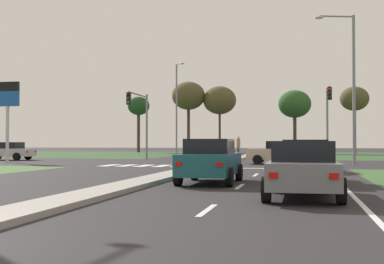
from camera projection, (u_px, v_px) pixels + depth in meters
name	position (u px, v px, depth m)	size (l,w,h in m)	color
ground_plane	(222.00, 163.00, 35.81)	(200.00, 200.00, 0.00)	#282628
grass_verge_far_left	(55.00, 154.00, 65.11)	(35.00, 35.00, 0.01)	#2D4C28
median_island_near	(137.00, 183.00, 17.24)	(1.20, 22.00, 0.14)	gray
median_island_far	(254.00, 154.00, 60.25)	(1.20, 36.00, 0.14)	#ADA89E
lane_dash_near	(207.00, 210.00, 10.80)	(0.14, 2.00, 0.01)	silver
lane_dash_second	(240.00, 186.00, 16.67)	(0.14, 2.00, 0.01)	silver
lane_dash_third	(256.00, 175.00, 22.53)	(0.14, 2.00, 0.01)	silver
lane_dash_fourth	(265.00, 168.00, 28.40)	(0.14, 2.00, 0.01)	silver
edge_line_right	(343.00, 186.00, 16.78)	(0.14, 24.00, 0.01)	silver
stop_bar_near	(270.00, 168.00, 28.17)	(6.40, 0.50, 0.01)	silver
crosswalk_bar_near	(110.00, 165.00, 32.07)	(0.70, 2.80, 0.01)	silver
crosswalk_bar_second	(127.00, 166.00, 31.83)	(0.70, 2.80, 0.01)	silver
crosswalk_bar_third	(144.00, 166.00, 31.59)	(0.70, 2.80, 0.01)	silver
crosswalk_bar_fourth	(162.00, 166.00, 31.35)	(0.70, 2.80, 0.01)	silver
crosswalk_bar_fifth	(180.00, 166.00, 31.11)	(0.70, 2.80, 0.01)	silver
crosswalk_bar_sixth	(198.00, 166.00, 30.86)	(0.70, 2.80, 0.01)	silver
crosswalk_bar_seventh	(217.00, 166.00, 30.62)	(0.70, 2.80, 0.01)	silver
car_teal_near	(210.00, 161.00, 18.04)	(1.95, 4.27, 1.58)	#19565B
car_white_second	(211.00, 150.00, 44.45)	(2.09, 4.31, 1.60)	silver
car_beige_third	(280.00, 152.00, 34.00)	(4.35, 2.08, 1.55)	#BCAD8E
car_navy_fourth	(224.00, 149.00, 52.07)	(1.99, 4.37, 1.49)	#161E47
car_black_fifth	(305.00, 161.00, 18.34)	(1.96, 4.49, 1.55)	black
car_grey_sixth	(303.00, 169.00, 13.26)	(1.95, 4.23, 1.49)	slate
car_blue_seventh	(304.00, 155.00, 25.51)	(1.99, 4.34, 1.57)	navy
car_silver_eighth	(8.00, 151.00, 41.88)	(4.43, 1.95, 1.48)	#B7B7BC
traffic_signal_far_right	(328.00, 110.00, 39.46)	(0.32, 3.85, 5.87)	gray
traffic_signal_far_left	(140.00, 113.00, 42.13)	(0.32, 5.10, 5.66)	gray
street_lamp_second	(351.00, 81.00, 32.38)	(2.53, 0.89, 9.66)	gray
street_lamp_third	(177.00, 105.00, 59.57)	(1.42, 1.71, 10.76)	gray
pedestrian_at_median	(238.00, 145.00, 44.08)	(0.34, 0.34, 1.86)	#232833
fuel_price_totem	(8.00, 103.00, 37.34)	(1.80, 0.24, 5.95)	silver
treeline_near	(139.00, 107.00, 75.31)	(3.25, 3.25, 8.32)	#423323
treeline_second	(188.00, 96.00, 72.18)	(4.73, 4.73, 10.16)	#423323
treeline_third	(220.00, 100.00, 72.06)	(4.72, 4.72, 9.50)	#423323
treeline_fourth	(295.00, 104.00, 66.81)	(4.30, 4.30, 8.39)	#423323
treeline_fifth	(354.00, 99.00, 67.10)	(3.79, 3.79, 8.90)	#423323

